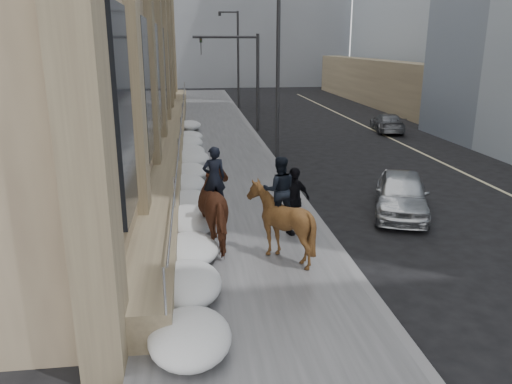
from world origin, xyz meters
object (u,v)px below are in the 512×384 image
mounted_horse_left (220,206)px  car_grey (387,123)px  car_silver (401,193)px  pedestrian (293,201)px  mounted_horse_right (280,217)px

mounted_horse_left → car_grey: bearing=-135.6°
car_silver → car_grey: (5.58, 15.35, -0.11)m
mounted_horse_left → pedestrian: mounted_horse_left is taller
pedestrian → car_grey: pedestrian is taller
pedestrian → mounted_horse_right: bearing=-136.9°
mounted_horse_right → pedestrian: (0.68, 1.66, -0.11)m
car_grey → car_silver: bearing=80.0°
mounted_horse_right → car_grey: 21.19m
pedestrian → car_grey: 19.41m
mounted_horse_left → pedestrian: (2.13, 0.55, -0.12)m
mounted_horse_left → car_grey: (11.67, 17.45, -0.63)m
pedestrian → car_silver: size_ratio=0.48×
pedestrian → car_grey: size_ratio=0.48×
mounted_horse_left → car_silver: mounted_horse_left is taller
mounted_horse_left → car_silver: bearing=-172.8°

